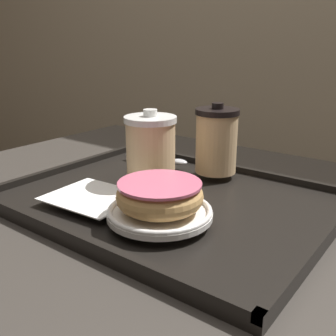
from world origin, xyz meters
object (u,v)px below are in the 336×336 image
Objects in this scene: coffee_cup_front at (151,149)px; coffee_cup_rear at (216,140)px; spoon at (170,161)px; donut_chocolate_glazed at (160,195)px.

coffee_cup_front is 0.13m from coffee_cup_rear.
coffee_cup_front reaches higher than spoon.
coffee_cup_front is at bearing -73.67° from spoon.
coffee_cup_front reaches higher than donut_chocolate_glazed.
donut_chocolate_glazed is at bearing -45.69° from coffee_cup_front.
donut_chocolate_glazed reaches higher than spoon.
coffee_cup_rear is 1.07× the size of donut_chocolate_glazed.
donut_chocolate_glazed is (0.04, -0.22, -0.03)m from coffee_cup_rear.
spoon is at bearing -175.89° from coffee_cup_rear.
coffee_cup_front is at bearing 134.31° from donut_chocolate_glazed.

